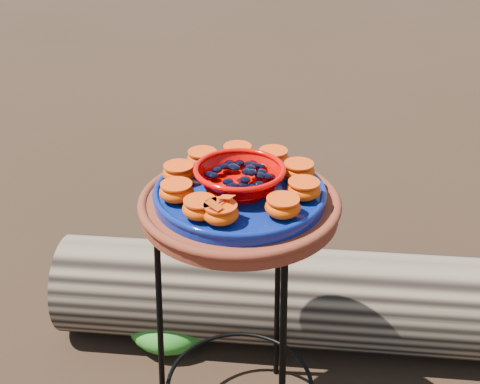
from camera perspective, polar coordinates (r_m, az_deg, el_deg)
The scene contains 19 objects.
plant_stand at distance 1.60m, azimuth -0.03°, elevation -12.82°, with size 0.44×0.44×0.70m, color black, non-canonical shape.
terracotta_saucer at distance 1.38m, azimuth -0.04°, elevation -1.36°, with size 0.45×0.45×0.04m, color #602115.
cobalt_plate at distance 1.37m, azimuth -0.04°, elevation -0.22°, with size 0.39×0.39×0.03m, color #050F35.
red_bowl at distance 1.35m, azimuth -0.04°, elevation 1.26°, with size 0.19×0.19×0.05m, color #C20200, non-canonical shape.
glass_gems at distance 1.33m, azimuth -0.04°, elevation 2.79°, with size 0.15×0.15×0.03m, color black, non-canonical shape.
orange_half_0 at distance 1.23m, azimuth -1.86°, elevation -2.05°, with size 0.08×0.08×0.04m, color #C32000.
orange_half_1 at distance 1.25m, azimuth 4.07°, elevation -1.44°, with size 0.08×0.08×0.04m, color #C32000.
orange_half_2 at distance 1.32m, azimuth 6.05°, elevation 0.21°, with size 0.08×0.08×0.04m, color #C32000.
orange_half_3 at distance 1.40m, azimuth 5.58°, elevation 1.98°, with size 0.08×0.08×0.04m, color #C32000.
orange_half_4 at distance 1.46m, azimuth 3.17°, elevation 3.25°, with size 0.08×0.08×0.04m, color #C32000.
orange_half_5 at distance 1.48m, azimuth -0.24°, elevation 3.67°, with size 0.08×0.08×0.04m, color #C32000.
orange_half_6 at distance 1.46m, azimuth -3.58°, elevation 3.15°, with size 0.08×0.08×0.04m, color #C32000.
orange_half_7 at distance 1.39m, azimuth -5.82°, elevation 1.80°, with size 0.08×0.08×0.04m, color #C32000.
orange_half_8 at distance 1.31m, azimuth -6.03°, elevation 0.00°, with size 0.08×0.08×0.04m, color #C32000.
orange_half_9 at distance 1.25m, azimuth -3.79°, elevation -1.58°, with size 0.08×0.08×0.04m, color #C32000.
butterfly at distance 1.21m, azimuth -1.88°, elevation -0.95°, with size 0.07×0.05×0.01m, color #BE3708, non-canonical shape.
driftwood_log at distance 2.01m, azimuth 8.07°, elevation -9.95°, with size 1.74×0.46×0.33m, color black, non-canonical shape.
foliage_left at distance 2.06m, azimuth -6.57°, elevation -11.98°, with size 0.28×0.28×0.14m, color #1E5B13.
foliage_back at distance 2.12m, azimuth 5.68°, elevation -10.54°, with size 0.29×0.29×0.14m, color #1E5B13.
Camera 1 is at (0.62, -1.02, 1.42)m, focal length 45.00 mm.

